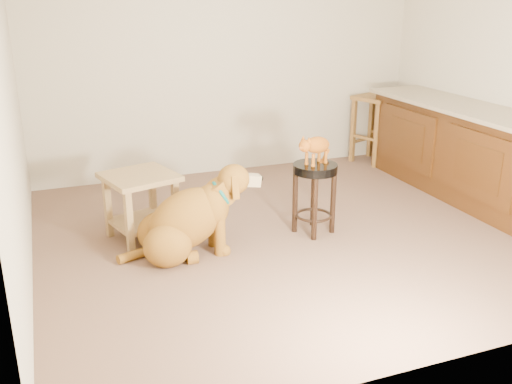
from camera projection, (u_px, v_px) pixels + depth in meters
name	position (u px, v px, depth m)	size (l,w,h in m)	color
floor	(303.00, 231.00, 5.05)	(4.50, 4.00, 0.01)	brown
room_shell	(308.00, 36.00, 4.50)	(4.54, 4.04, 2.62)	beige
cabinet_run	(464.00, 154.00, 5.82)	(0.70, 2.56, 0.94)	#4B280D
padded_stool	(315.00, 184.00, 4.90)	(0.42, 0.42, 0.62)	black
wood_stool	(374.00, 128.00, 6.99)	(0.58, 0.58, 0.82)	brown
side_table	(141.00, 197.00, 4.80)	(0.68, 0.68, 0.57)	olive
golden_retriever	(188.00, 221.00, 4.52)	(1.21, 0.60, 0.77)	brown
tabby_kitten	(315.00, 146.00, 4.78)	(0.41, 0.29, 0.29)	#88420D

